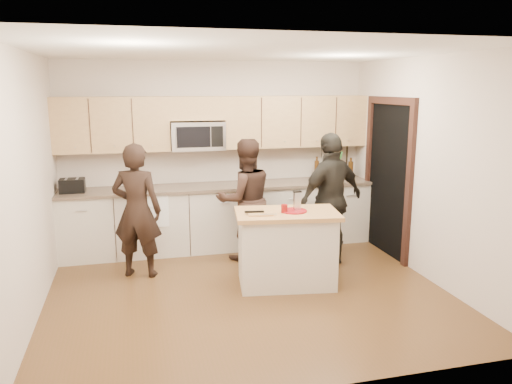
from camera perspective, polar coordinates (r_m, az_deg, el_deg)
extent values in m
plane|color=#51331B|center=(5.92, -0.95, -11.26)|extent=(4.50, 4.50, 0.00)
cube|color=beige|center=(7.47, -4.50, 4.34)|extent=(4.50, 0.02, 2.70)
cube|color=beige|center=(3.66, 6.18, -3.73)|extent=(4.50, 0.02, 2.70)
cube|color=beige|center=(5.48, -24.54, 0.52)|extent=(0.02, 4.00, 2.70)
cube|color=beige|center=(6.42, 18.98, 2.48)|extent=(0.02, 4.00, 2.70)
cube|color=white|center=(5.45, -1.05, 15.80)|extent=(4.50, 4.00, 0.02)
cube|color=beige|center=(7.34, -3.98, -2.94)|extent=(4.50, 0.62, 0.90)
cube|color=brown|center=(7.23, -4.02, 0.64)|extent=(4.50, 0.66, 0.04)
cube|color=tan|center=(7.16, -16.16, 7.41)|extent=(1.55, 0.33, 0.75)
cube|color=tan|center=(7.55, 4.49, 8.05)|extent=(2.17, 0.33, 0.75)
cube|color=tan|center=(7.20, -6.83, 9.49)|extent=(0.78, 0.33, 0.33)
cube|color=silver|center=(7.19, -6.72, 6.41)|extent=(0.76, 0.40, 0.40)
cube|color=black|center=(6.98, -7.15, 6.24)|extent=(0.47, 0.01, 0.29)
cube|color=black|center=(7.03, -4.46, 6.33)|extent=(0.17, 0.01, 0.29)
cube|color=black|center=(7.22, 14.88, 1.31)|extent=(0.02, 1.05, 2.10)
cube|color=black|center=(6.73, 17.10, 0.41)|extent=(0.06, 0.10, 2.10)
cube|color=black|center=(7.71, 12.71, 2.07)|extent=(0.06, 0.10, 2.10)
cube|color=black|center=(7.10, 15.23, 10.06)|extent=(0.06, 1.25, 0.10)
cube|color=black|center=(8.02, 9.42, 4.24)|extent=(0.30, 0.03, 0.38)
cube|color=tan|center=(8.01, 9.47, 4.23)|extent=(0.24, 0.00, 0.32)
cube|color=white|center=(6.88, -11.35, -2.03)|extent=(0.34, 0.01, 0.48)
cube|color=white|center=(7.11, -11.56, 0.37)|extent=(0.34, 0.60, 0.01)
cube|color=beige|center=(5.98, 3.51, -6.67)|extent=(1.19, 0.80, 0.85)
cube|color=#AE7648|center=(5.86, 3.56, -2.50)|extent=(1.29, 0.87, 0.05)
cylinder|color=maroon|center=(5.86, 4.36, -2.16)|extent=(0.30, 0.30, 0.02)
cube|color=silver|center=(5.87, 4.71, -1.01)|extent=(0.08, 0.06, 0.21)
cube|color=black|center=(5.85, 4.73, 0.07)|extent=(0.09, 0.06, 0.02)
cylinder|color=maroon|center=(5.80, 3.26, -1.90)|extent=(0.08, 0.08, 0.10)
cube|color=#AE7648|center=(5.69, 0.52, -2.55)|extent=(0.30, 0.20, 0.02)
cube|color=black|center=(5.73, -0.19, -2.27)|extent=(0.23, 0.06, 0.02)
cube|color=silver|center=(5.64, 1.39, -2.56)|extent=(0.21, 0.05, 0.01)
cube|color=black|center=(7.13, -20.26, 0.69)|extent=(0.32, 0.23, 0.19)
cube|color=silver|center=(7.13, -20.87, 1.41)|extent=(0.03, 0.17, 0.00)
cube|color=silver|center=(7.11, -19.75, 1.47)|extent=(0.03, 0.17, 0.00)
cylinder|color=#3A210A|center=(7.67, 6.94, 2.72)|extent=(0.07, 0.07, 0.35)
cylinder|color=#ABAB86|center=(7.62, 8.61, 2.54)|extent=(0.07, 0.07, 0.33)
cylinder|color=black|center=(7.77, 8.75, 2.77)|extent=(0.07, 0.07, 0.35)
cylinder|color=#3A210A|center=(7.80, 10.76, 2.68)|extent=(0.08, 0.08, 0.33)
cylinder|color=black|center=(7.51, 8.81, 2.46)|extent=(0.08, 0.08, 0.35)
imported|color=#358033|center=(7.74, 9.18, 3.03)|extent=(0.30, 0.30, 0.43)
imported|color=black|center=(6.31, -13.45, -2.09)|extent=(0.71, 0.58, 1.68)
imported|color=black|center=(6.76, -1.24, -0.90)|extent=(0.87, 0.71, 1.66)
imported|color=black|center=(6.63, 8.58, -0.86)|extent=(1.12, 0.77, 1.76)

